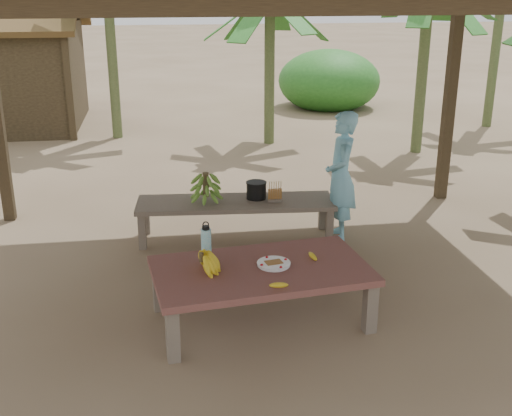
{
  "coord_description": "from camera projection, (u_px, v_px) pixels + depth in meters",
  "views": [
    {
      "loc": [
        -0.93,
        -5.49,
        2.77
      ],
      "look_at": [
        -0.08,
        0.01,
        0.8
      ],
      "focal_mm": 45.0,
      "sensor_mm": 36.0,
      "label": 1
    }
  ],
  "objects": [
    {
      "name": "water_flask",
      "position": [
        206.0,
        242.0,
        5.55
      ],
      "size": [
        0.09,
        0.09,
        0.33
      ],
      "color": "#41B9CA",
      "rests_on": "work_table"
    },
    {
      "name": "ground",
      "position": [
        265.0,
        286.0,
        6.17
      ],
      "size": [
        80.0,
        80.0,
        0.0
      ],
      "primitive_type": "plane",
      "color": "brown",
      "rests_on": "ground"
    },
    {
      "name": "woman",
      "position": [
        341.0,
        177.0,
        7.09
      ],
      "size": [
        0.44,
        0.59,
        1.46
      ],
      "primitive_type": "imported",
      "rotation": [
        0.0,
        0.0,
        -1.75
      ],
      "color": "#6FB8D2",
      "rests_on": "ground"
    },
    {
      "name": "work_table",
      "position": [
        261.0,
        275.0,
        5.4
      ],
      "size": [
        1.9,
        1.2,
        0.5
      ],
      "rotation": [
        0.0,
        0.0,
        0.12
      ],
      "color": "brown",
      "rests_on": "ground"
    },
    {
      "name": "green_banana_stalk",
      "position": [
        206.0,
        187.0,
        7.09
      ],
      "size": [
        0.33,
        0.33,
        0.35
      ],
      "primitive_type": null,
      "rotation": [
        0.0,
        0.0,
        -0.08
      ],
      "color": "#598C2D",
      "rests_on": "bench"
    },
    {
      "name": "skewer_rack",
      "position": [
        275.0,
        191.0,
        7.11
      ],
      "size": [
        0.19,
        0.09,
        0.24
      ],
      "primitive_type": null,
      "rotation": [
        0.0,
        0.0,
        -0.08
      ],
      "color": "#A57F47",
      "rests_on": "bench"
    },
    {
      "name": "loose_banana_front",
      "position": [
        279.0,
        285.0,
        5.02
      ],
      "size": [
        0.17,
        0.09,
        0.04
      ],
      "primitive_type": "ellipsoid",
      "rotation": [
        0.0,
        0.0,
        1.87
      ],
      "color": "yellow",
      "rests_on": "work_table"
    },
    {
      "name": "loose_banana_side",
      "position": [
        313.0,
        256.0,
        5.55
      ],
      "size": [
        0.09,
        0.14,
        0.04
      ],
      "primitive_type": "ellipsoid",
      "rotation": [
        0.0,
        0.0,
        0.37
      ],
      "color": "yellow",
      "rests_on": "work_table"
    },
    {
      "name": "banana_plant_n",
      "position": [
        270.0,
        8.0,
        10.86
      ],
      "size": [
        1.8,
        1.8,
        2.82
      ],
      "color": "#596638",
      "rests_on": "ground"
    },
    {
      "name": "ripe_banana_bunch",
      "position": [
        202.0,
        261.0,
        5.27
      ],
      "size": [
        0.37,
        0.33,
        0.19
      ],
      "primitive_type": null,
      "rotation": [
        0.0,
        0.0,
        0.26
      ],
      "color": "yellow",
      "rests_on": "work_table"
    },
    {
      "name": "bench",
      "position": [
        236.0,
        206.0,
        7.19
      ],
      "size": [
        2.24,
        0.77,
        0.45
      ],
      "rotation": [
        0.0,
        0.0,
        -0.08
      ],
      "color": "brown",
      "rests_on": "ground"
    },
    {
      "name": "plate",
      "position": [
        274.0,
        264.0,
        5.41
      ],
      "size": [
        0.28,
        0.28,
        0.04
      ],
      "color": "white",
      "rests_on": "work_table"
    },
    {
      "name": "cooking_pot",
      "position": [
        256.0,
        191.0,
        7.22
      ],
      "size": [
        0.22,
        0.22,
        0.19
      ],
      "primitive_type": "cylinder",
      "color": "black",
      "rests_on": "bench"
    }
  ]
}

